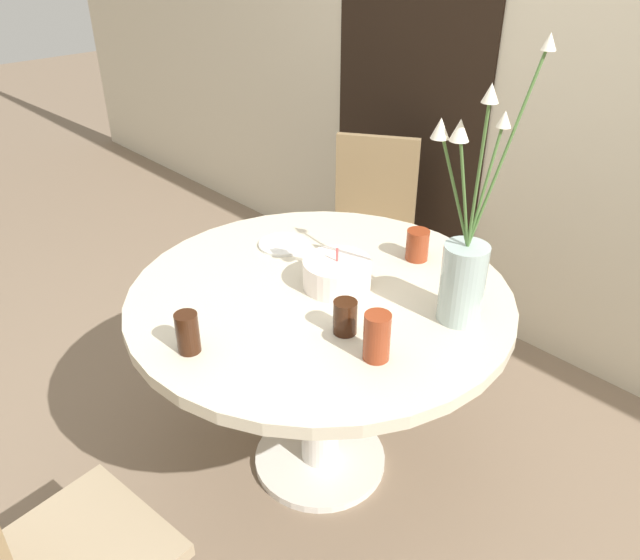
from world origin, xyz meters
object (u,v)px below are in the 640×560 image
at_px(side_plate, 283,244).
at_px(drink_glass_1, 417,245).
at_px(flower_vase, 464,267).
at_px(drink_glass_3, 188,333).
at_px(drink_glass_2, 377,337).
at_px(drink_glass_0, 345,317).
at_px(birthday_cake, 337,274).
at_px(chair_far_back, 371,226).
at_px(chair_right_flank, 37,559).

height_order(side_plate, drink_glass_1, drink_glass_1).
distance_m(side_plate, drink_glass_1, 0.47).
relative_size(side_plate, drink_glass_1, 1.64).
xyz_separation_m(flower_vase, drink_glass_3, (-0.41, -0.65, -0.12)).
xyz_separation_m(flower_vase, drink_glass_2, (-0.04, -0.31, -0.11)).
distance_m(drink_glass_0, drink_glass_2, 0.14).
relative_size(birthday_cake, side_plate, 1.24).
bearing_deg(flower_vase, drink_glass_0, -122.06).
height_order(chair_far_back, birthday_cake, chair_far_back).
xyz_separation_m(side_plate, drink_glass_2, (0.66, -0.24, 0.06)).
bearing_deg(side_plate, flower_vase, 5.64).
xyz_separation_m(side_plate, drink_glass_1, (0.39, 0.27, 0.05)).
relative_size(birthday_cake, drink_glass_2, 1.58).
bearing_deg(side_plate, chair_far_back, 107.63).
xyz_separation_m(side_plate, drink_glass_3, (0.29, -0.58, 0.05)).
xyz_separation_m(chair_far_back, drink_glass_3, (0.52, -1.30, 0.30)).
relative_size(flower_vase, drink_glass_0, 7.78).
relative_size(flower_vase, side_plate, 4.54).
relative_size(chair_right_flank, birthday_cake, 4.18).
distance_m(chair_far_back, drink_glass_1, 0.82).
distance_m(chair_far_back, drink_glass_3, 1.44).
distance_m(chair_right_flank, drink_glass_1, 1.41).
relative_size(birthday_cake, drink_glass_0, 2.13).
bearing_deg(drink_glass_3, side_plate, 116.90).
bearing_deg(drink_glass_1, chair_far_back, 143.52).
bearing_deg(drink_glass_2, side_plate, 160.11).
bearing_deg(drink_glass_2, drink_glass_1, 118.46).
bearing_deg(flower_vase, chair_far_back, 144.88).
bearing_deg(drink_glass_2, chair_far_back, 132.79).
distance_m(chair_right_flank, birthday_cake, 1.09).
xyz_separation_m(chair_right_flank, drink_glass_1, (-0.05, 1.38, 0.29)).
distance_m(chair_far_back, drink_glass_0, 1.24).
relative_size(birthday_cake, flower_vase, 0.27).
bearing_deg(flower_vase, birthday_cake, -161.35).
bearing_deg(drink_glass_0, birthday_cake, 140.56).
xyz_separation_m(drink_glass_1, drink_glass_3, (-0.09, -0.85, 0.01)).
height_order(chair_far_back, drink_glass_0, chair_far_back).
bearing_deg(flower_vase, chair_right_flank, -102.80).
bearing_deg(chair_right_flank, drink_glass_0, -102.53).
height_order(flower_vase, drink_glass_1, flower_vase).
relative_size(chair_right_flank, drink_glass_0, 8.91).
distance_m(flower_vase, side_plate, 0.72).
distance_m(chair_right_flank, drink_glass_0, 0.94).
bearing_deg(side_plate, drink_glass_2, -19.89).
height_order(birthday_cake, drink_glass_3, birthday_cake).
bearing_deg(chair_far_back, drink_glass_2, -80.16).
xyz_separation_m(drink_glass_0, drink_glass_2, (0.14, -0.02, 0.02)).
distance_m(birthday_cake, side_plate, 0.34).
bearing_deg(flower_vase, drink_glass_3, -121.93).
height_order(flower_vase, drink_glass_2, flower_vase).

